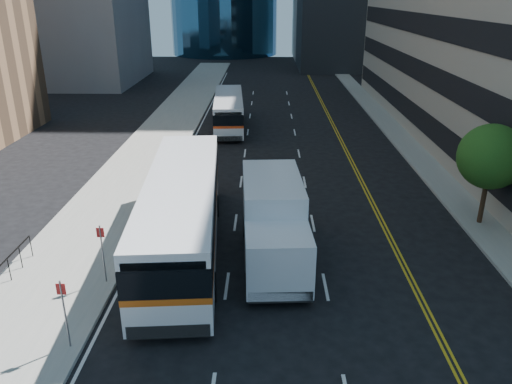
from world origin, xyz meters
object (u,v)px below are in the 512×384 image
street_tree (491,157)px  box_truck (274,222)px  bus_front (182,211)px  bus_rear (229,110)px

street_tree → box_truck: 11.42m
box_truck → street_tree: bearing=16.7°
bus_front → box_truck: size_ratio=1.86×
bus_front → bus_rear: (0.47, 22.55, -0.40)m
street_tree → box_truck: bearing=-159.9°
bus_front → bus_rear: 22.56m
bus_front → box_truck: bus_front is taller
bus_rear → box_truck: bearing=-85.1°
bus_rear → box_truck: size_ratio=1.47×
bus_rear → box_truck: 23.71m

